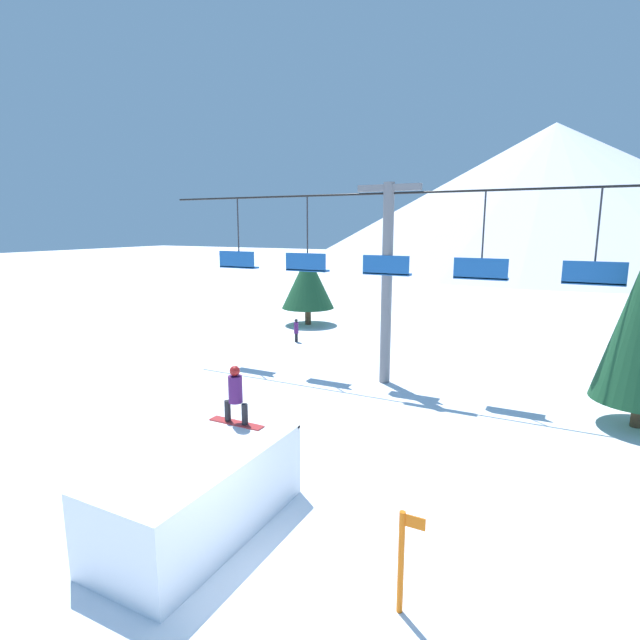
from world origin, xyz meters
name	(u,v)px	position (x,y,z in m)	size (l,w,h in m)	color
ground_plane	(230,575)	(0.00, 0.00, 0.00)	(220.00, 220.00, 0.00)	white
mountain_ridge	(551,194)	(0.00, 85.29, 11.08)	(80.79, 80.79, 22.16)	silver
snow_ramp	(200,493)	(-1.31, 0.80, 0.82)	(2.10, 4.36, 1.63)	white
snowboarder	(236,395)	(-1.58, 2.38, 2.31)	(1.35, 0.31, 1.35)	#B22D2D
chairlift	(387,268)	(-1.40, 11.60, 4.45)	(20.07, 0.44, 7.58)	slate
pine_tree_far	(308,281)	(-9.63, 20.44, 2.70)	(3.21, 3.21, 4.37)	#4C3823
trail_marker	(402,560)	(2.92, 0.55, 0.93)	(0.41, 0.10, 1.74)	orange
distant_skier	(296,329)	(-7.92, 16.02, 0.67)	(0.24, 0.24, 1.23)	black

